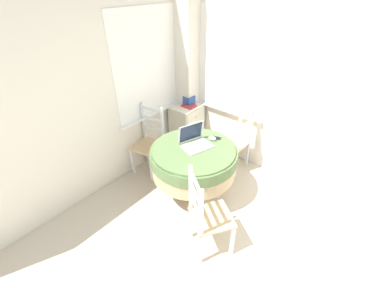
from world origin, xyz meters
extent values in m
cube|color=silver|center=(-0.18, 2.91, 1.27)|extent=(4.03, 0.06, 2.55)
cube|color=white|center=(1.00, 2.87, 1.49)|extent=(1.10, 0.01, 1.42)
cube|color=white|center=(1.00, 2.84, 0.77)|extent=(1.18, 0.07, 0.02)
cube|color=silver|center=(1.86, 0.54, 1.27)|extent=(0.06, 4.68, 2.55)
cube|color=white|center=(1.83, 2.05, 1.49)|extent=(0.01, 1.10, 1.42)
cube|color=white|center=(1.80, 2.05, 0.77)|extent=(0.07, 1.18, 0.02)
cube|color=silver|center=(1.69, 2.74, 1.27)|extent=(0.28, 0.28, 2.55)
cylinder|color=#4C3D2D|center=(0.71, 1.82, 0.01)|extent=(0.36, 0.36, 0.03)
cylinder|color=#4C3D2D|center=(0.71, 1.82, 0.37)|extent=(0.11, 0.11, 0.69)
cylinder|color=tan|center=(0.71, 1.82, 0.55)|extent=(1.05, 1.05, 0.34)
cylinder|color=#567042|center=(0.71, 1.82, 0.64)|extent=(1.08, 1.08, 0.15)
cylinder|color=#567042|center=(0.71, 1.82, 0.73)|extent=(1.02, 1.02, 0.02)
cube|color=silver|center=(0.76, 1.81, 0.74)|extent=(0.41, 0.34, 0.02)
cube|color=silver|center=(0.77, 1.82, 0.75)|extent=(0.34, 0.24, 0.00)
cube|color=silver|center=(0.81, 1.94, 0.88)|extent=(0.34, 0.15, 0.25)
cube|color=#192338|center=(0.81, 1.94, 0.88)|extent=(0.31, 0.13, 0.22)
ellipsoid|color=white|center=(1.01, 1.76, 0.76)|extent=(0.07, 0.10, 0.05)
cube|color=black|center=(1.08, 1.74, 0.74)|extent=(0.09, 0.13, 0.01)
cube|color=black|center=(1.08, 1.74, 0.75)|extent=(0.07, 0.09, 0.00)
cube|color=tan|center=(0.68, 2.64, 0.45)|extent=(0.46, 0.46, 0.02)
cube|color=silver|center=(0.48, 2.77, 0.22)|extent=(0.04, 0.04, 0.44)
cube|color=silver|center=(0.54, 2.45, 0.22)|extent=(0.04, 0.04, 0.44)
cube|color=silver|center=(0.81, 2.84, 0.22)|extent=(0.04, 0.04, 0.44)
cube|color=silver|center=(0.88, 2.51, 0.22)|extent=(0.04, 0.04, 0.44)
cube|color=silver|center=(0.81, 2.84, 0.74)|extent=(0.04, 0.04, 0.56)
cube|color=silver|center=(0.88, 2.51, 0.74)|extent=(0.04, 0.04, 0.56)
cube|color=silver|center=(0.85, 2.68, 0.95)|extent=(0.09, 0.33, 0.04)
cube|color=silver|center=(0.85, 2.68, 0.80)|extent=(0.09, 0.33, 0.04)
cube|color=silver|center=(0.85, 2.68, 0.66)|extent=(0.09, 0.33, 0.04)
cube|color=tan|center=(1.54, 1.74, 0.45)|extent=(0.39, 0.40, 0.02)
cube|color=silver|center=(1.71, 1.91, 0.22)|extent=(0.03, 0.03, 0.44)
cube|color=silver|center=(1.37, 1.92, 0.22)|extent=(0.03, 0.03, 0.44)
cube|color=silver|center=(1.70, 1.57, 0.22)|extent=(0.03, 0.03, 0.44)
cube|color=silver|center=(1.37, 1.57, 0.22)|extent=(0.03, 0.03, 0.44)
cube|color=silver|center=(1.70, 1.57, 0.74)|extent=(0.03, 0.03, 0.56)
cube|color=silver|center=(1.37, 1.57, 0.74)|extent=(0.03, 0.03, 0.56)
cube|color=silver|center=(1.53, 1.57, 0.95)|extent=(0.33, 0.03, 0.04)
cube|color=silver|center=(1.53, 1.57, 0.80)|extent=(0.33, 0.03, 0.04)
cube|color=silver|center=(1.53, 1.57, 0.66)|extent=(0.33, 0.03, 0.04)
cube|color=tan|center=(0.19, 1.17, 0.45)|extent=(0.54, 0.54, 0.02)
cube|color=silver|center=(0.24, 0.93, 0.22)|extent=(0.05, 0.05, 0.44)
cube|color=silver|center=(0.43, 1.21, 0.22)|extent=(0.05, 0.05, 0.44)
cube|color=silver|center=(-0.04, 1.12, 0.22)|extent=(0.05, 0.05, 0.44)
cube|color=silver|center=(0.15, 1.40, 0.22)|extent=(0.05, 0.05, 0.44)
cube|color=silver|center=(-0.04, 1.12, 0.74)|extent=(0.04, 0.04, 0.56)
cube|color=silver|center=(0.15, 1.40, 0.74)|extent=(0.04, 0.04, 0.56)
cube|color=silver|center=(0.05, 1.26, 0.95)|extent=(0.21, 0.29, 0.04)
cube|color=silver|center=(0.05, 1.26, 0.80)|extent=(0.21, 0.29, 0.04)
cube|color=silver|center=(0.05, 1.26, 0.66)|extent=(0.21, 0.29, 0.04)
cube|color=silver|center=(1.56, 2.65, 0.38)|extent=(0.48, 0.38, 0.75)
cube|color=silver|center=(1.56, 2.65, 0.76)|extent=(0.50, 0.40, 0.02)
cube|color=white|center=(1.56, 2.45, 0.63)|extent=(0.42, 0.01, 0.21)
sphere|color=olive|center=(1.56, 2.45, 0.63)|extent=(0.02, 0.02, 0.02)
cube|color=white|center=(1.56, 2.45, 0.38)|extent=(0.42, 0.01, 0.21)
sphere|color=olive|center=(1.56, 2.45, 0.38)|extent=(0.02, 0.02, 0.02)
cube|color=white|center=(1.56, 2.45, 0.13)|extent=(0.42, 0.01, 0.21)
sphere|color=olive|center=(1.56, 2.45, 0.13)|extent=(0.02, 0.02, 0.02)
cube|color=#2D4C93|center=(1.61, 2.64, 0.84)|extent=(0.16, 0.14, 0.14)
cube|color=#BC3338|center=(1.54, 2.59, 0.78)|extent=(0.16, 0.20, 0.02)
camera|label=1|loc=(-1.30, 0.20, 2.48)|focal=24.00mm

